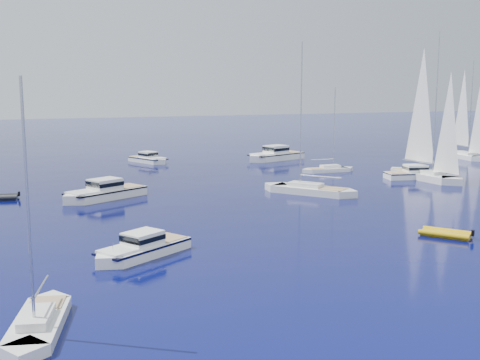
# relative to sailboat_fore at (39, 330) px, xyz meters

# --- Properties ---
(ground) EXTENTS (400.00, 400.00, 0.00)m
(ground) POSITION_rel_sailboat_fore_xyz_m (21.00, -3.01, 0.00)
(ground) COLOR #09115D
(ground) RESTS_ON ground
(motor_cruiser_left) EXTENTS (8.13, 6.17, 2.10)m
(motor_cruiser_left) POSITION_rel_sailboat_fore_xyz_m (7.11, 9.97, 0.00)
(motor_cruiser_left) COLOR white
(motor_cruiser_left) RESTS_ON ground
(motor_cruiser_centre) EXTENTS (10.14, 7.18, 2.59)m
(motor_cruiser_centre) POSITION_rel_sailboat_fore_xyz_m (8.30, 31.57, 0.00)
(motor_cruiser_centre) COLOR silver
(motor_cruiser_centre) RESTS_ON ground
(motor_cruiser_far_r) EXTENTS (8.83, 4.58, 2.22)m
(motor_cruiser_far_r) POSITION_rel_sailboat_fore_xyz_m (46.18, 30.36, 0.00)
(motor_cruiser_far_r) COLOR white
(motor_cruiser_far_r) RESTS_ON ground
(motor_cruiser_distant) EXTENTS (11.50, 6.75, 2.89)m
(motor_cruiser_distant) POSITION_rel_sailboat_fore_xyz_m (38.31, 54.05, 0.00)
(motor_cruiser_distant) COLOR white
(motor_cruiser_distant) RESTS_ON ground
(motor_cruiser_horizon) EXTENTS (5.44, 8.35, 2.11)m
(motor_cruiser_horizon) POSITION_rel_sailboat_fore_xyz_m (19.54, 58.46, 0.00)
(motor_cruiser_horizon) COLOR white
(motor_cruiser_horizon) RESTS_ON ground
(sailboat_fore) EXTENTS (4.14, 8.42, 11.97)m
(sailboat_fore) POSITION_rel_sailboat_fore_xyz_m (0.00, 0.00, 0.00)
(sailboat_fore) COLOR silver
(sailboat_fore) RESTS_ON ground
(sailboat_mid_r) EXTENTS (8.98, 10.60, 16.32)m
(sailboat_mid_r) POSITION_rel_sailboat_fore_xyz_m (28.86, 26.23, 0.00)
(sailboat_mid_r) COLOR silver
(sailboat_mid_r) RESTS_ON ground
(sailboat_centre) EXTENTS (7.95, 2.50, 11.53)m
(sailboat_centre) POSITION_rel_sailboat_fore_xyz_m (39.12, 39.55, 0.00)
(sailboat_centre) COLOR white
(sailboat_centre) RESTS_ON ground
(sailboat_sails_r) EXTENTS (4.10, 12.57, 18.18)m
(sailboat_sails_r) POSITION_rel_sailboat_fore_xyz_m (46.76, 29.54, 0.00)
(sailboat_sails_r) COLOR silver
(sailboat_sails_r) RESTS_ON ground
(sailboat_sails_far) EXTENTS (4.10, 10.99, 15.77)m
(sailboat_sails_far) POSITION_rel_sailboat_fore_xyz_m (67.08, 44.68, 0.00)
(sailboat_sails_far) COLOR white
(sailboat_sails_far) RESTS_ON ground
(tender_yellow) EXTENTS (3.94, 4.34, 0.95)m
(tender_yellow) POSITION_rel_sailboat_fore_xyz_m (29.40, 6.39, 0.00)
(tender_yellow) COLOR #C89C0B
(tender_yellow) RESTS_ON ground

